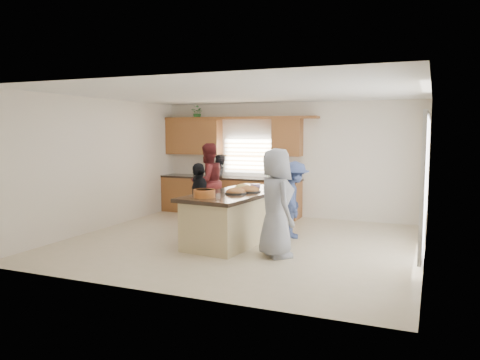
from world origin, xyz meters
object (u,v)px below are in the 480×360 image
at_px(woman_left_back, 219,184).
at_px(woman_right_front, 276,203).
at_px(island, 238,218).
at_px(woman_left_front, 199,201).
at_px(woman_right_back, 294,200).
at_px(woman_left_mid, 208,182).
at_px(salad_bowl, 204,193).

xyz_separation_m(woman_left_back, woman_right_front, (2.60, -3.30, 0.15)).
height_order(island, woman_left_front, woman_left_front).
bearing_deg(woman_left_front, woman_right_back, 73.08).
distance_m(island, woman_right_back, 1.19).
height_order(island, woman_right_back, woman_right_back).
relative_size(woman_left_mid, woman_right_front, 1.00).
distance_m(island, salad_bowl, 1.11).
distance_m(salad_bowl, woman_left_back, 3.68).
bearing_deg(woman_left_front, salad_bowl, -10.69).
distance_m(woman_left_back, woman_left_mid, 0.82).
height_order(woman_left_front, woman_right_front, woman_right_front).
xyz_separation_m(woman_left_mid, woman_right_back, (2.41, -1.02, -0.15)).
relative_size(woman_left_back, woman_left_front, 1.02).
height_order(woman_left_back, woman_left_mid, woman_left_mid).
distance_m(salad_bowl, woman_left_mid, 2.91).
xyz_separation_m(salad_bowl, woman_left_mid, (-1.24, 2.63, -0.12)).
height_order(salad_bowl, woman_right_back, woman_right_back).
distance_m(island, woman_left_back, 2.98).
height_order(island, woman_left_mid, woman_left_mid).
bearing_deg(woman_right_front, island, 11.93).
xyz_separation_m(woman_left_front, woman_right_front, (1.77, -0.61, 0.16)).
xyz_separation_m(island, woman_right_front, (1.02, -0.79, 0.46)).
distance_m(woman_left_mid, woman_left_front, 2.04).
xyz_separation_m(island, woman_left_back, (-1.58, 2.51, 0.31)).
height_order(island, woman_left_back, woman_left_back).
bearing_deg(salad_bowl, island, 74.52).
distance_m(woman_left_mid, woman_right_front, 3.54).
relative_size(woman_left_mid, woman_right_back, 1.20).
relative_size(woman_left_mid, woman_left_front, 1.22).
distance_m(woman_left_mid, woman_right_back, 2.62).
bearing_deg(island, woman_right_back, 43.54).
bearing_deg(woman_right_front, salad_bowl, 55.44).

